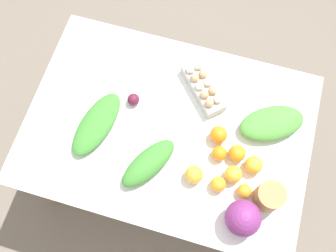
{
  "coord_description": "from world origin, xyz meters",
  "views": [
    {
      "loc": [
        0.17,
        -0.59,
        2.4
      ],
      "look_at": [
        0.0,
        0.0,
        0.72
      ],
      "focal_mm": 40.0,
      "sensor_mm": 36.0,
      "label": 1
    }
  ],
  "objects_px": {
    "orange_1": "(233,174)",
    "orange_6": "(237,153)",
    "orange_2": "(218,184)",
    "orange_4": "(218,135)",
    "orange_3": "(194,175)",
    "orange_7": "(244,191)",
    "egg_carton": "(203,87)",
    "greens_bunch_beet_tops": "(272,123)",
    "paper_bag": "(269,196)",
    "cabbage_purple": "(243,218)",
    "greens_bunch_dandelion": "(149,163)",
    "orange_5": "(254,165)",
    "beet_root": "(133,99)",
    "greens_bunch_kale": "(97,124)",
    "orange_0": "(219,153)"
  },
  "relations": [
    {
      "from": "cabbage_purple",
      "to": "greens_bunch_dandelion",
      "type": "distance_m",
      "value": 0.48
    },
    {
      "from": "orange_3",
      "to": "orange_7",
      "type": "relative_size",
      "value": 1.28
    },
    {
      "from": "orange_3",
      "to": "orange_4",
      "type": "bearing_deg",
      "value": 73.92
    },
    {
      "from": "paper_bag",
      "to": "greens_bunch_kale",
      "type": "xyz_separation_m",
      "value": [
        -0.85,
        0.12,
        -0.03
      ]
    },
    {
      "from": "egg_carton",
      "to": "orange_5",
      "type": "height_order",
      "value": "egg_carton"
    },
    {
      "from": "paper_bag",
      "to": "greens_bunch_beet_tops",
      "type": "distance_m",
      "value": 0.35
    },
    {
      "from": "egg_carton",
      "to": "greens_bunch_kale",
      "type": "distance_m",
      "value": 0.55
    },
    {
      "from": "greens_bunch_kale",
      "to": "orange_0",
      "type": "relative_size",
      "value": 5.02
    },
    {
      "from": "orange_0",
      "to": "orange_1",
      "type": "relative_size",
      "value": 0.88
    },
    {
      "from": "orange_3",
      "to": "greens_bunch_dandelion",
      "type": "bearing_deg",
      "value": -178.47
    },
    {
      "from": "orange_3",
      "to": "cabbage_purple",
      "type": "bearing_deg",
      "value": -28.09
    },
    {
      "from": "orange_5",
      "to": "beet_root",
      "type": "bearing_deg",
      "value": 165.51
    },
    {
      "from": "egg_carton",
      "to": "beet_root",
      "type": "height_order",
      "value": "egg_carton"
    },
    {
      "from": "orange_1",
      "to": "orange_6",
      "type": "xyz_separation_m",
      "value": [
        -0.01,
        0.1,
        -0.0
      ]
    },
    {
      "from": "orange_0",
      "to": "orange_2",
      "type": "distance_m",
      "value": 0.14
    },
    {
      "from": "beet_root",
      "to": "orange_7",
      "type": "height_order",
      "value": "orange_7"
    },
    {
      "from": "greens_bunch_dandelion",
      "to": "orange_7",
      "type": "bearing_deg",
      "value": -0.16
    },
    {
      "from": "orange_2",
      "to": "orange_4",
      "type": "bearing_deg",
      "value": 103.3
    },
    {
      "from": "greens_bunch_kale",
      "to": "orange_5",
      "type": "relative_size",
      "value": 4.25
    },
    {
      "from": "cabbage_purple",
      "to": "greens_bunch_kale",
      "type": "distance_m",
      "value": 0.8
    },
    {
      "from": "egg_carton",
      "to": "orange_2",
      "type": "distance_m",
      "value": 0.48
    },
    {
      "from": "greens_bunch_beet_tops",
      "to": "orange_5",
      "type": "relative_size",
      "value": 3.76
    },
    {
      "from": "cabbage_purple",
      "to": "paper_bag",
      "type": "distance_m",
      "value": 0.16
    },
    {
      "from": "egg_carton",
      "to": "greens_bunch_beet_tops",
      "type": "xyz_separation_m",
      "value": [
        0.36,
        -0.09,
        -0.0
      ]
    },
    {
      "from": "greens_bunch_kale",
      "to": "greens_bunch_beet_tops",
      "type": "relative_size",
      "value": 1.13
    },
    {
      "from": "greens_bunch_kale",
      "to": "greens_bunch_dandelion",
      "type": "xyz_separation_m",
      "value": [
        0.3,
        -0.12,
        0.01
      ]
    },
    {
      "from": "paper_bag",
      "to": "orange_6",
      "type": "xyz_separation_m",
      "value": [
        -0.18,
        0.16,
        -0.02
      ]
    },
    {
      "from": "cabbage_purple",
      "to": "orange_5",
      "type": "distance_m",
      "value": 0.25
    },
    {
      "from": "cabbage_purple",
      "to": "orange_0",
      "type": "height_order",
      "value": "cabbage_purple"
    },
    {
      "from": "orange_4",
      "to": "orange_5",
      "type": "relative_size",
      "value": 0.99
    },
    {
      "from": "cabbage_purple",
      "to": "orange_5",
      "type": "relative_size",
      "value": 1.88
    },
    {
      "from": "egg_carton",
      "to": "orange_1",
      "type": "height_order",
      "value": "egg_carton"
    },
    {
      "from": "cabbage_purple",
      "to": "orange_2",
      "type": "distance_m",
      "value": 0.18
    },
    {
      "from": "egg_carton",
      "to": "orange_7",
      "type": "distance_m",
      "value": 0.54
    },
    {
      "from": "cabbage_purple",
      "to": "orange_3",
      "type": "bearing_deg",
      "value": 151.91
    },
    {
      "from": "orange_0",
      "to": "orange_3",
      "type": "distance_m",
      "value": 0.16
    },
    {
      "from": "orange_1",
      "to": "egg_carton",
      "type": "bearing_deg",
      "value": 121.72
    },
    {
      "from": "orange_1",
      "to": "orange_4",
      "type": "relative_size",
      "value": 0.97
    },
    {
      "from": "orange_4",
      "to": "egg_carton",
      "type": "bearing_deg",
      "value": 120.52
    },
    {
      "from": "cabbage_purple",
      "to": "beet_root",
      "type": "bearing_deg",
      "value": 146.57
    },
    {
      "from": "orange_5",
      "to": "orange_7",
      "type": "height_order",
      "value": "orange_5"
    },
    {
      "from": "beet_root",
      "to": "paper_bag",
      "type": "bearing_deg",
      "value": -21.79
    },
    {
      "from": "orange_2",
      "to": "orange_6",
      "type": "height_order",
      "value": "orange_6"
    },
    {
      "from": "cabbage_purple",
      "to": "orange_5",
      "type": "bearing_deg",
      "value": 89.29
    },
    {
      "from": "orange_2",
      "to": "cabbage_purple",
      "type": "bearing_deg",
      "value": -42.8
    },
    {
      "from": "paper_bag",
      "to": "beet_root",
      "type": "height_order",
      "value": "paper_bag"
    },
    {
      "from": "greens_bunch_beet_tops",
      "to": "orange_7",
      "type": "relative_size",
      "value": 4.82
    },
    {
      "from": "greens_bunch_dandelion",
      "to": "orange_1",
      "type": "bearing_deg",
      "value": 8.5
    },
    {
      "from": "greens_bunch_kale",
      "to": "orange_2",
      "type": "distance_m",
      "value": 0.64
    },
    {
      "from": "beet_root",
      "to": "orange_1",
      "type": "xyz_separation_m",
      "value": [
        0.55,
        -0.23,
        0.01
      ]
    }
  ]
}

